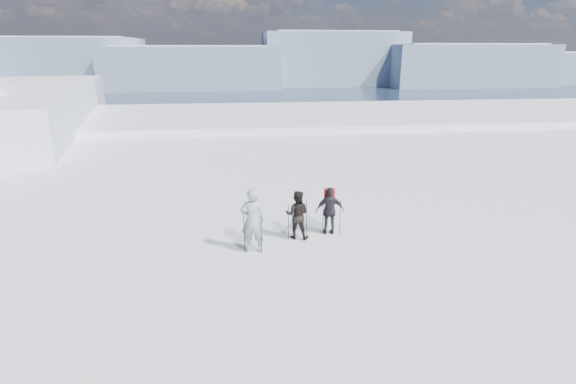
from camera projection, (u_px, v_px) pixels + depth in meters
name	position (u px, v px, depth m)	size (l,w,h in m)	color
lake_basin	(279.00, 188.00, 42.01)	(820.00, 820.00, 71.62)	white
far_mountain_range	(266.00, 63.00, 447.34)	(770.00, 110.00, 53.00)	slate
skier_grey	(253.00, 220.00, 13.41)	(0.73, 0.48, 2.01)	#9299A0
skier_dark	(297.00, 215.00, 14.45)	(0.78, 0.61, 1.61)	black
skier_pack	(330.00, 211.00, 14.79)	(0.95, 0.39, 1.61)	black
backpack	(330.00, 178.00, 14.70)	(0.34, 0.19, 0.49)	red
ski_poles	(295.00, 224.00, 14.21)	(3.21, 1.19, 1.36)	black
skis_loose	(254.00, 230.00, 15.27)	(0.36, 1.70, 0.03)	black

